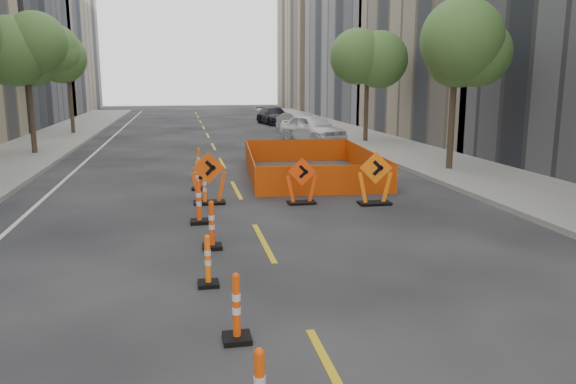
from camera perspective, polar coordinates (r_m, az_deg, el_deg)
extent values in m
plane|color=black|center=(8.70, 1.46, -12.50)|extent=(140.00, 140.00, 0.00)
cube|color=gray|center=(22.74, 17.37, 2.18)|extent=(4.00, 90.00, 0.15)
cube|color=gray|center=(65.50, -25.39, 16.05)|extent=(12.00, 20.00, 20.00)
cube|color=gray|center=(36.86, 20.51, 16.15)|extent=(12.00, 16.00, 14.00)
cube|color=gray|center=(51.89, 10.89, 18.41)|extent=(12.00, 18.00, 20.00)
cube|color=tan|center=(69.10, 5.01, 15.11)|extent=(12.00, 14.00, 16.00)
cylinder|color=#382B1E|center=(28.62, -24.55, 6.50)|extent=(0.24, 0.24, 3.15)
sphere|color=#507B34|center=(28.57, -25.05, 12.44)|extent=(2.80, 2.80, 2.80)
cylinder|color=#382B1E|center=(38.40, -21.12, 7.76)|extent=(0.24, 0.24, 3.15)
sphere|color=#507B34|center=(38.36, -21.44, 12.19)|extent=(2.80, 2.80, 2.80)
cylinder|color=#382B1E|center=(22.29, 16.23, 5.96)|extent=(0.24, 0.24, 3.15)
sphere|color=#507B34|center=(22.22, 16.66, 13.61)|extent=(2.80, 2.80, 2.80)
cylinder|color=#382B1E|center=(31.49, 7.93, 7.77)|extent=(0.24, 0.24, 3.15)
sphere|color=#507B34|center=(31.45, 8.08, 13.19)|extent=(2.80, 2.80, 2.80)
imported|color=white|center=(31.77, 2.51, 6.49)|extent=(3.48, 5.01, 1.58)
imported|color=#ADAFB3|center=(36.73, 1.24, 7.00)|extent=(2.64, 4.41, 1.37)
imported|color=black|center=(44.54, -1.43, 7.75)|extent=(2.60, 4.83, 1.33)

